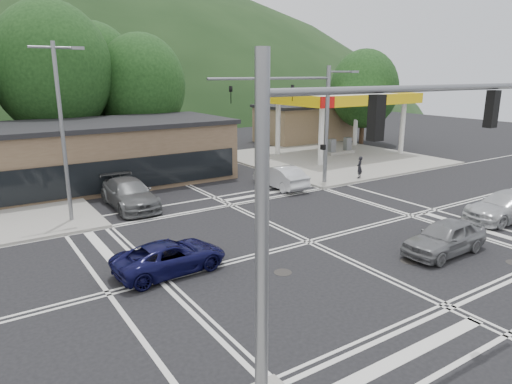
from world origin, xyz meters
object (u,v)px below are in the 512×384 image
car_blue_west (170,257)px  car_silver_east (507,206)px  car_queue_b (198,163)px  car_northbound (129,194)px  car_grey_center (445,237)px  car_queue_a (280,177)px  pedestrian (359,167)px

car_blue_west → car_silver_east: 17.77m
car_queue_b → car_northbound: (-7.48, -6.29, 0.07)m
car_grey_center → car_silver_east: car_silver_east is taller
car_grey_center → car_blue_west: bearing=-115.5°
car_queue_a → car_northbound: 10.07m
car_silver_east → car_queue_a: size_ratio=1.13×
car_queue_b → car_northbound: car_northbound is taller
car_blue_west → car_northbound: 9.65m
car_northbound → pedestrian: (16.12, -2.34, 0.13)m
car_queue_b → car_northbound: size_ratio=0.78×
pedestrian → car_northbound: bearing=-36.8°
car_blue_west → car_queue_b: bearing=-33.2°
car_queue_b → car_grey_center: bearing=93.6°
car_grey_center → car_silver_east: 6.89m
car_queue_b → pedestrian: 12.21m
car_blue_west → pedestrian: 19.06m
car_queue_a → pedestrian: 6.25m
car_queue_b → pedestrian: (8.64, -8.63, 0.20)m
car_northbound → car_grey_center: bearing=-56.9°
pedestrian → car_grey_center: bearing=30.7°
car_blue_west → car_northbound: (1.54, 9.52, 0.19)m
car_silver_east → car_northbound: car_northbound is taller
pedestrian → car_queue_a: bearing=-40.7°
car_queue_b → car_blue_west: bearing=59.6°
car_queue_b → pedestrian: pedestrian is taller
car_grey_center → car_northbound: car_northbound is taller
car_queue_a → car_queue_b: (-2.54, 7.31, -0.02)m
car_queue_a → car_northbound: size_ratio=0.83×
car_grey_center → car_northbound: size_ratio=0.77×
car_blue_west → car_grey_center: bearing=-117.6°
car_queue_a → pedestrian: pedestrian is taller
car_grey_center → car_northbound: 16.87m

